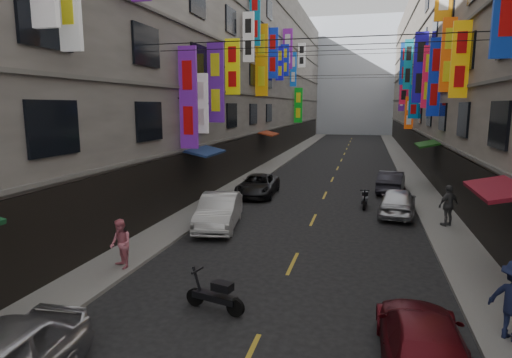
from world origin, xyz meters
The scene contains 18 objects.
sidewalk_left centered at (-6.00, 42.00, 0.06)m, with size 2.00×90.00×0.12m, color slate.
sidewalk_right centered at (6.00, 42.00, 0.06)m, with size 2.00×90.00×0.12m, color slate.
building_row_left centered at (-11.99, 42.00, 9.49)m, with size 10.14×90.00×19.00m.
building_row_right centered at (11.99, 42.00, 9.49)m, with size 10.14×90.00×19.00m.
haze_block centered at (0.00, 92.00, 11.00)m, with size 18.00×8.00×22.00m, color silver.
shop_signage centered at (-0.05, 35.37, 9.07)m, with size 14.00×55.00×11.59m.
street_awnings centered at (-1.26, 26.00, 3.00)m, with size 13.99×35.20×0.41m.
overhead_cables centered at (0.00, 30.00, 8.80)m, with size 14.00×38.04×1.24m.
lane_markings centered at (0.00, 39.00, 0.00)m, with size 0.12×80.20×0.01m.
scooter_crossing centered at (-1.42, 13.98, 0.44)m, with size 1.78×0.68×1.14m.
scooter_far_right centered at (2.40, 27.33, 0.44)m, with size 0.50×1.80×1.14m.
car_left_mid centered at (-4.00, 21.65, 0.76)m, with size 1.61×4.62×1.52m, color silver.
car_left_far centered at (-4.00, 28.87, 0.65)m, with size 2.16×4.68×1.30m, color black.
car_right_near centered at (3.63, 12.63, 0.63)m, with size 1.77×4.35×1.26m, color maroon.
car_right_mid centered at (4.00, 25.92, 0.72)m, with size 1.70×4.22×1.44m, color silver.
car_right_far centered at (4.00, 31.91, 0.70)m, with size 1.49×4.26×1.40m, color #2A2931.
pedestrian_lfar centered at (-5.44, 15.89, 0.95)m, with size 0.81×0.55×1.66m, color pink.
pedestrian_rfar centered at (6.04, 24.10, 1.06)m, with size 1.10×0.63×1.88m, color #535356.
Camera 1 is at (2.30, 3.81, 5.47)m, focal length 30.00 mm.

